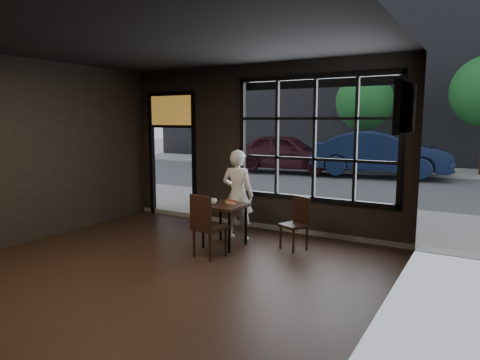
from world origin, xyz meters
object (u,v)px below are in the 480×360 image
Objects in this scene: chair_near at (210,225)px; man at (238,195)px; cafe_table at (225,225)px; navy_car at (380,153)px.

chair_near is 0.62× the size of man.
man reaches higher than chair_near.
man reaches higher than cafe_table.
cafe_table is 0.62m from chair_near.
cafe_table is 0.73× the size of chair_near.
navy_car reaches higher than cafe_table.
cafe_table is 10.35m from navy_car.
navy_car reaches higher than man.
chair_near is at bearing -79.31° from cafe_table.
cafe_table is 0.15× the size of navy_car.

